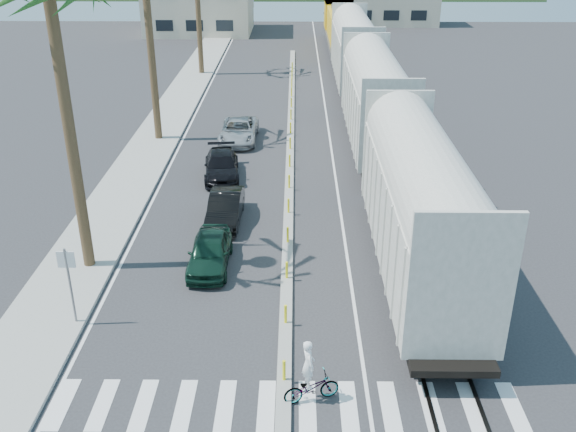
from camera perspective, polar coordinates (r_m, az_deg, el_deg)
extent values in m
plane|color=#28282B|center=(21.05, -0.30, -12.89)|extent=(140.00, 140.00, 0.00)
cube|color=gray|center=(44.37, -10.91, 8.00)|extent=(3.00, 90.00, 0.15)
cube|color=black|center=(46.54, 5.62, 9.10)|extent=(0.12, 100.00, 0.06)
cube|color=black|center=(46.68, 7.41, 9.07)|extent=(0.12, 100.00, 0.06)
cube|color=gray|center=(38.74, 0.19, 5.90)|extent=(0.45, 60.00, 0.15)
cylinder|color=yellow|center=(19.96, -0.36, -13.55)|extent=(0.10, 0.10, 0.70)
cylinder|color=yellow|center=(22.37, -0.22, -8.70)|extent=(0.10, 0.10, 0.70)
cylinder|color=yellow|center=(24.90, -0.11, -4.82)|extent=(0.10, 0.10, 0.70)
cylinder|color=yellow|center=(27.54, -0.03, -1.66)|extent=(0.10, 0.10, 0.70)
cylinder|color=yellow|center=(30.24, 0.04, 0.93)|extent=(0.10, 0.10, 0.70)
cylinder|color=yellow|center=(32.99, 0.10, 3.10)|extent=(0.10, 0.10, 0.70)
cylinder|color=yellow|center=(35.78, 0.15, 4.93)|extent=(0.10, 0.10, 0.70)
cylinder|color=yellow|center=(38.60, 0.19, 6.49)|extent=(0.10, 0.10, 0.70)
cylinder|color=yellow|center=(41.45, 0.23, 7.84)|extent=(0.10, 0.10, 0.70)
cylinder|color=yellow|center=(44.32, 0.26, 9.02)|extent=(0.10, 0.10, 0.70)
cylinder|color=yellow|center=(47.20, 0.29, 10.05)|extent=(0.10, 0.10, 0.70)
cylinder|color=yellow|center=(50.10, 0.32, 10.97)|extent=(0.10, 0.10, 0.70)
cylinder|color=yellow|center=(53.01, 0.34, 11.78)|extent=(0.10, 0.10, 0.70)
cylinder|color=yellow|center=(55.93, 0.36, 12.51)|extent=(0.10, 0.10, 0.70)
cylinder|color=yellow|center=(58.86, 0.38, 13.17)|extent=(0.10, 0.10, 0.70)
cube|color=silver|center=(19.52, -0.41, -16.52)|extent=(14.00, 2.20, 0.01)
cube|color=silver|center=(44.08, -8.71, 7.96)|extent=(0.12, 90.00, 0.01)
cube|color=silver|center=(43.56, 3.57, 7.99)|extent=(0.12, 90.00, 0.01)
cube|color=#B0AEA2|center=(24.64, 11.60, 0.05)|extent=(3.00, 12.88, 3.40)
cylinder|color=#B0AEA2|center=(23.97, 11.95, 3.72)|extent=(2.90, 12.58, 2.90)
cube|color=black|center=(25.64, 11.17, -4.40)|extent=(2.60, 12.88, 1.00)
cube|color=#B0AEA2|center=(38.57, 7.76, 9.67)|extent=(3.00, 12.88, 3.40)
cylinder|color=#B0AEA2|center=(38.14, 7.91, 12.12)|extent=(2.90, 12.58, 2.90)
cube|color=black|center=(39.21, 7.57, 6.58)|extent=(2.60, 12.88, 1.00)
cube|color=#B0AEA2|center=(53.08, 5.92, 14.10)|extent=(3.00, 12.88, 3.40)
cylinder|color=#B0AEA2|center=(52.78, 6.01, 15.91)|extent=(2.90, 12.58, 2.90)
cube|color=black|center=(53.56, 5.81, 11.80)|extent=(2.60, 12.88, 1.00)
cube|color=#4C4C4F|center=(69.06, 4.74, 15.39)|extent=(3.00, 17.00, 0.50)
cube|color=orange|center=(67.82, 4.84, 16.53)|extent=(2.70, 12.24, 2.60)
cube|color=orange|center=(74.47, 4.50, 17.58)|extent=(3.00, 3.74, 3.20)
cube|color=black|center=(69.17, 4.72, 14.90)|extent=(2.60, 13.60, 0.90)
cylinder|color=brown|center=(25.15, -18.77, 6.61)|extent=(0.44, 0.44, 11.00)
cylinder|color=brown|center=(40.26, -12.01, 13.40)|extent=(0.44, 0.44, 10.00)
cylinder|color=brown|center=(57.54, -8.03, 18.21)|extent=(0.44, 0.44, 12.00)
cylinder|color=slate|center=(23.10, -18.75, -6.07)|extent=(0.08, 0.08, 3.00)
cube|color=silver|center=(22.57, -19.14, -3.68)|extent=(0.60, 0.04, 0.60)
imported|color=black|center=(26.01, -6.97, -3.16)|extent=(1.62, 4.00, 1.36)
imported|color=black|center=(29.70, -5.59, 0.71)|extent=(1.60, 4.19, 1.36)
imported|color=black|center=(34.84, -5.92, 4.47)|extent=(2.75, 4.86, 1.30)
imported|color=#AFB1B4|center=(40.47, -4.40, 7.59)|extent=(2.37, 4.92, 1.35)
imported|color=#9EA0A5|center=(19.45, 2.09, -15.01)|extent=(1.53, 2.02, 0.89)
imported|color=white|center=(18.89, 1.82, -12.98)|extent=(0.77, 0.68, 1.55)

